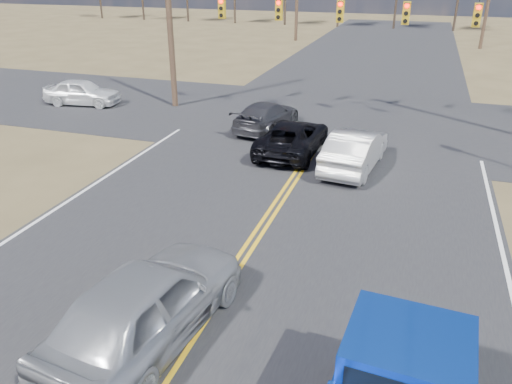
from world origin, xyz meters
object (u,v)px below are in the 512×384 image
(black_suv, at_px, (293,137))
(dgrey_car_queue, at_px, (266,116))
(silver_suv, at_px, (147,303))
(white_car_queue, at_px, (355,149))
(cross_car_west, at_px, (82,92))

(black_suv, height_order, dgrey_car_queue, black_suv)
(silver_suv, height_order, white_car_queue, silver_suv)
(cross_car_west, bearing_deg, silver_suv, -147.71)
(white_car_queue, distance_m, dgrey_car_queue, 6.11)
(black_suv, distance_m, white_car_queue, 2.90)
(silver_suv, xyz_separation_m, white_car_queue, (2.74, 11.26, -0.14))
(silver_suv, relative_size, black_suv, 1.08)
(dgrey_car_queue, xyz_separation_m, cross_car_west, (-11.30, 1.15, 0.06))
(black_suv, distance_m, cross_car_west, 13.92)
(silver_suv, bearing_deg, white_car_queue, -96.53)
(silver_suv, xyz_separation_m, black_suv, (0.00, 12.23, -0.22))
(black_suv, relative_size, cross_car_west, 1.16)
(black_suv, xyz_separation_m, dgrey_car_queue, (-2.04, 2.85, -0.02))
(black_suv, bearing_deg, cross_car_west, -15.23)
(dgrey_car_queue, distance_m, cross_car_west, 11.35)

